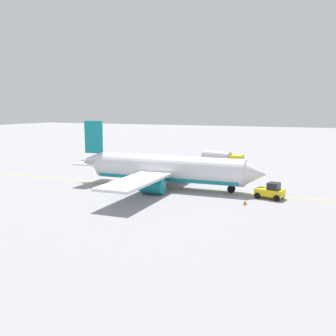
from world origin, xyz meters
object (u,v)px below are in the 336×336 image
pushback_tug (271,191)px  safety_cone_nose (245,202)px  airplane (165,169)px  refueling_worker (200,168)px  fuel_tanker (221,158)px

pushback_tug → safety_cone_nose: bearing=-116.2°
airplane → safety_cone_nose: airplane is taller
safety_cone_nose → airplane: bearing=157.5°
airplane → refueling_worker: 15.63m
airplane → pushback_tug: 15.95m
refueling_worker → safety_cone_nose: size_ratio=2.94×
pushback_tug → airplane: bearing=176.7°
airplane → safety_cone_nose: bearing=-22.5°
refueling_worker → airplane: bearing=-89.9°
airplane → fuel_tanker: (1.77, 23.53, -1.04)m
fuel_tanker → refueling_worker: 8.28m
fuel_tanker → safety_cone_nose: fuel_tanker is taller
airplane → safety_cone_nose: size_ratio=53.66×
fuel_tanker → safety_cone_nose: bearing=-68.0°
refueling_worker → safety_cone_nose: bearing=-57.3°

